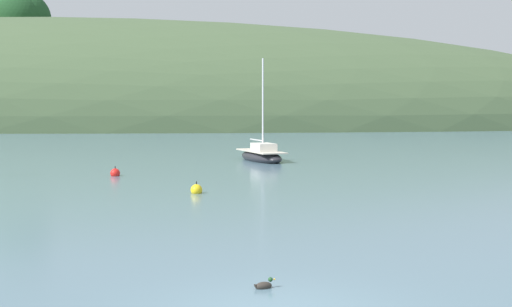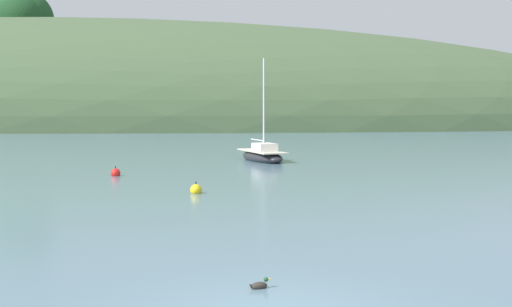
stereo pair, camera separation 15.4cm
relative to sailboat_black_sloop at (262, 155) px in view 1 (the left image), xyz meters
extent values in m
ellipsoid|color=#425638|center=(-25.50, 49.42, -0.30)|extent=(150.00, 36.00, 25.00)
ellipsoid|color=#1E4723|center=(-28.03, 51.72, 12.30)|extent=(7.26, 6.60, 6.60)
ellipsoid|color=#1E4723|center=(-27.53, 52.58, 12.37)|extent=(7.50, 6.82, 6.82)
ellipsoid|color=#232328|center=(-0.01, 0.04, -0.10)|extent=(3.04, 4.88, 0.74)
cube|color=beige|center=(-0.01, 0.04, 0.23)|extent=(2.79, 4.49, 0.06)
cube|color=silver|center=(0.11, -0.31, 0.46)|extent=(1.46, 1.74, 0.46)
cylinder|color=silver|center=(0.06, -0.18, 2.78)|extent=(0.09, 0.09, 5.10)
cylinder|color=silver|center=(-0.26, 0.73, 0.81)|extent=(0.72, 1.85, 0.07)
sphere|color=yellow|center=(-2.78, -14.57, -0.18)|extent=(0.44, 0.44, 0.44)
cylinder|color=black|center=(-2.78, -14.57, 0.09)|extent=(0.04, 0.04, 0.10)
sphere|color=red|center=(-6.79, -8.13, -0.18)|extent=(0.44, 0.44, 0.44)
cylinder|color=black|center=(-6.79, -8.13, 0.09)|extent=(0.04, 0.04, 0.10)
ellipsoid|color=#2D2823|center=(-0.70, -29.23, -0.26)|extent=(0.38, 0.31, 0.16)
sphere|color=#1E4723|center=(-0.57, -29.17, -0.15)|extent=(0.09, 0.09, 0.09)
cone|color=gold|center=(-0.51, -29.14, -0.15)|extent=(0.06, 0.05, 0.04)
cone|color=#2D2823|center=(-0.84, -29.30, -0.23)|extent=(0.10, 0.10, 0.08)
camera|label=1|loc=(-1.11, -44.07, 3.33)|focal=56.28mm
camera|label=2|loc=(-0.96, -44.07, 3.33)|focal=56.28mm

